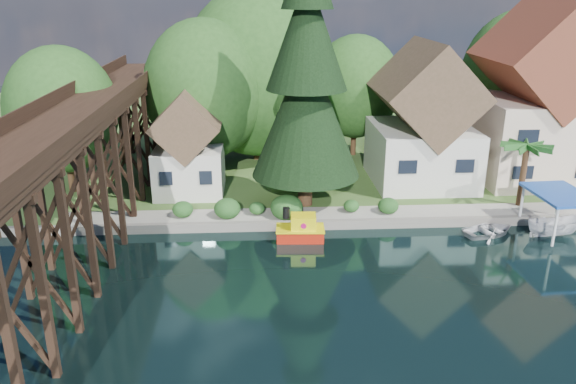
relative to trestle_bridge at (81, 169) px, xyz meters
name	(u,v)px	position (x,y,z in m)	size (l,w,h in m)	color
ground	(370,288)	(16.00, -5.17, -5.35)	(140.00, 140.00, 0.00)	black
bank	(311,132)	(16.00, 28.83, -5.10)	(140.00, 52.00, 0.50)	#355221
seawall	(407,223)	(20.00, 2.83, -5.04)	(60.00, 0.40, 0.62)	slate
promenade	(431,212)	(22.00, 4.13, -4.82)	(50.00, 2.60, 0.06)	gray
trestle_bridge	(81,169)	(0.00, 0.00, 0.00)	(4.12, 44.18, 9.30)	black
house_left	(423,125)	(23.00, 10.83, -0.21)	(7.64, 8.64, 11.02)	silver
house_center	(536,106)	(32.00, 11.33, 1.07)	(8.65, 9.18, 13.89)	beige
shed	(189,149)	(5.00, 9.33, -1.52)	(5.09, 5.40, 7.85)	silver
bg_trees	(338,87)	(17.00, 16.08, 1.94)	(49.90, 13.30, 10.57)	#382314
shrubs	(278,206)	(11.40, 4.09, -4.12)	(15.76, 2.47, 1.70)	#1A4519
conifer	(307,79)	(13.45, 6.19, 4.03)	(7.49, 7.49, 18.45)	#382314
palm_tree	(527,149)	(28.62, 5.05, -0.64)	(3.99, 3.99, 4.82)	#382314
tugboat	(301,230)	(12.76, 1.29, -4.69)	(3.13, 1.82, 2.21)	#A91B0B
boat_white_a	(490,229)	(25.10, 1.36, -4.97)	(2.61, 3.65, 0.76)	silver
boat_canopy	(556,218)	(29.12, 0.91, -4.08)	(3.79, 4.77, 2.97)	silver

